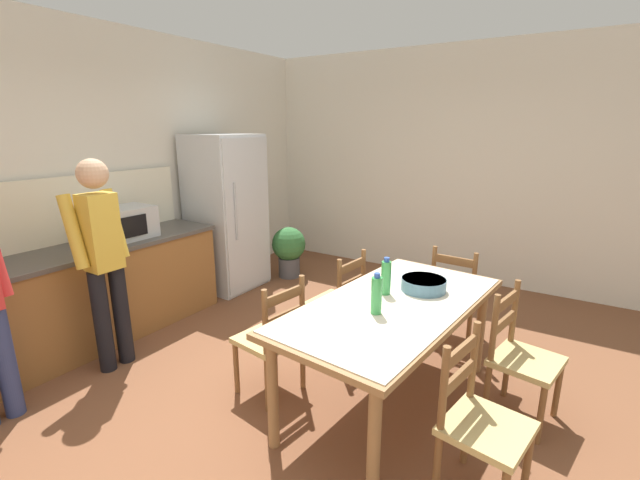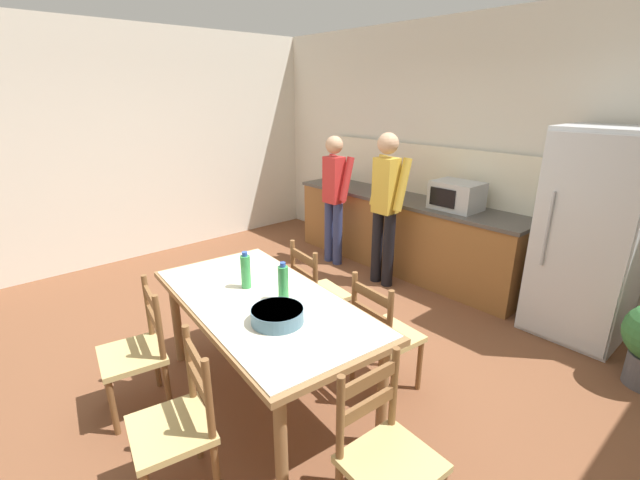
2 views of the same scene
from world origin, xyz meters
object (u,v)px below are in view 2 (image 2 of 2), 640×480
Objects in this scene: refrigerator at (591,237)px; person_at_counter at (386,202)px; microwave at (456,196)px; chair_side_far_right at (383,336)px; person_at_sink at (334,194)px; bottle_near_centre at (246,271)px; chair_head_end at (386,457)px; dining_table at (263,310)px; serving_bowl at (277,314)px; chair_side_near_left at (137,352)px; chair_side_near_right at (178,425)px; chair_side_far_left at (317,294)px; bottle_off_centre at (283,283)px.

refrigerator is 1.94m from person_at_counter.
person_at_counter reaches higher than microwave.
chair_side_far_right is 0.56× the size of person_at_sink.
chair_head_end is at bearing -5.77° from bottle_near_centre.
refrigerator is 2.88m from dining_table.
chair_head_end is at bearing -1.40° from serving_bowl.
chair_side_near_left is at bearing -109.31° from bottle_near_centre.
chair_side_near_right is (0.03, -0.69, -0.40)m from serving_bowl.
person_at_counter is (-0.26, 2.84, 0.52)m from chair_side_near_left.
bottle_near_centre is 2.18m from person_at_counter.
bottle_off_centre is at bearing 131.15° from chair_side_far_left.
person_at_sink reaches higher than chair_side_far_left.
refrigerator reaches higher than bottle_near_centre.
microwave is 2.16m from chair_side_far_right.
chair_side_near_right is 1.50m from chair_side_far_right.
person_at_sink is (-2.78, 2.28, 0.47)m from chair_head_end.
dining_table is at bearing -160.91° from person_at_counter.
microwave is 2.64m from bottle_near_centre.
microwave reaches higher than chair_side_near_right.
chair_side_near_right is at bearing -54.90° from bottle_near_centre.
chair_side_far_left is 1.00× the size of chair_side_near_left.
chair_head_end is 0.56× the size of person_at_sink.
chair_side_far_left is at bearing 124.11° from chair_side_near_right.
dining_table is 2.11× the size of chair_side_near_right.
person_at_counter reaches higher than chair_side_far_left.
chair_side_near_right is at bearing -146.88° from person_at_sink.
refrigerator is 2.03× the size of chair_side_far_left.
bottle_off_centre is 0.84× the size of serving_bowl.
chair_side_near_right is 3.54m from person_at_sink.
person_at_counter reaches higher than bottle_off_centre.
chair_side_near_left reaches higher than dining_table.
bottle_near_centre is 0.30× the size of chair_side_near_right.
bottle_near_centre is 0.84× the size of serving_bowl.
chair_side_near_left is (-0.29, -3.36, -0.61)m from microwave.
chair_side_far_right is at bearing 65.30° from chair_side_near_left.
chair_side_far_right is at bearing -70.77° from microwave.
microwave is 0.55× the size of chair_side_far_left.
microwave is 0.26× the size of dining_table.
person_at_counter is (-0.40, 1.35, 0.52)m from chair_side_far_left.
serving_bowl is 2.48m from person_at_counter.
bottle_near_centre is (-0.03, -2.63, -0.14)m from microwave.
bottle_off_centre is 1.22m from chair_head_end.
bottle_off_centre is at bearing 62.96° from chair_side_far_right.
serving_bowl is at bearing 83.43° from chair_side_far_right.
dining_table is at bearing -134.57° from bottle_off_centre.
bottle_near_centre and bottle_off_centre have the same top height.
refrigerator is at bearing 67.83° from bottle_off_centre.
person_at_counter is (0.84, -0.02, 0.05)m from person_at_sink.
serving_bowl is 0.19× the size of person_at_counter.
microwave is at bearing 100.45° from serving_bowl.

